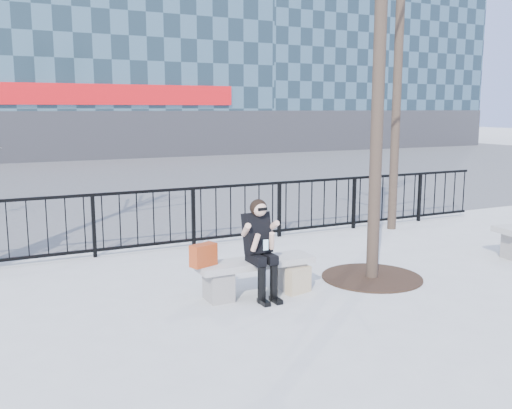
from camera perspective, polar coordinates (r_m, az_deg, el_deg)
name	(u,v)px	position (r m, az deg, el deg)	size (l,w,h in m)	color
ground	(256,294)	(7.93, -0.03, -8.95)	(120.00, 120.00, 0.00)	#A5A49F
street_surface	(77,177)	(22.14, -17.48, 2.61)	(60.00, 23.00, 0.01)	#474747
railing	(183,218)	(10.48, -7.30, -1.31)	(14.00, 0.06, 1.10)	black
tree_grate	(372,277)	(8.82, 11.49, -7.14)	(1.50, 1.50, 0.02)	black
bench_main	(256,273)	(7.84, -0.03, -6.86)	(1.65, 0.46, 0.49)	slate
seated_woman	(261,249)	(7.61, 0.50, -4.50)	(0.50, 0.64, 1.34)	black
handbag	(203,255)	(7.48, -5.28, -5.05)	(0.35, 0.17, 0.29)	#9E3513
shopping_bag	(298,280)	(7.95, 4.26, -7.58)	(0.38, 0.14, 0.36)	beige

